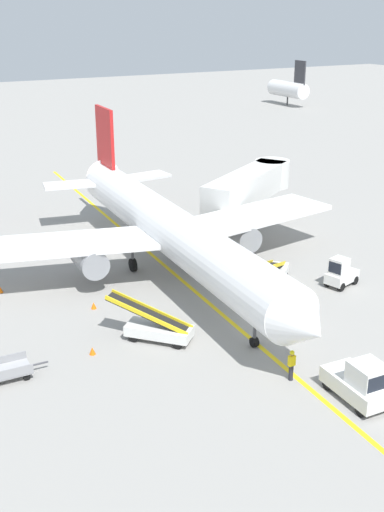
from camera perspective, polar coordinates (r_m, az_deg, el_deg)
ground_plane at (r=38.59m, az=6.11°, el=-6.54°), size 300.00×300.00×0.00m
taxi_line_yellow at (r=41.96m, az=1.32°, el=-4.05°), size 4.86×79.89×0.01m
airliner at (r=45.26m, az=-2.13°, el=2.50°), size 28.56×35.32×10.10m
jet_bridge at (r=56.63m, az=5.42°, el=6.35°), size 12.20×8.92×4.85m
pushback_tug at (r=32.53m, az=14.76°, el=-10.79°), size 2.07×3.68×2.20m
baggage_tug_near_wing at (r=45.07m, az=13.07°, el=-1.51°), size 2.66×1.91×2.10m
belt_loader_forward_hold at (r=37.00m, az=-3.12°, el=-6.36°), size 4.34×4.50×2.59m
belt_loader_aft_hold at (r=44.64m, az=7.24°, el=-1.54°), size 4.47×4.37×2.59m
baggage_cart_loaded at (r=34.73m, az=-16.41°, el=-9.81°), size 3.78×1.63×0.94m
ground_crew_marshaller at (r=33.49m, az=8.82°, el=-9.47°), size 0.36×0.24×1.70m
safety_cone_nose_left at (r=45.01m, az=-16.64°, el=-2.88°), size 0.36×0.36×0.44m
safety_cone_nose_right at (r=41.36m, az=-8.72°, el=-4.36°), size 0.36×0.36×0.44m
safety_cone_wingtip_left at (r=36.14m, az=-8.83°, el=-8.31°), size 0.36×0.36×0.44m
distant_aircraft_mid_left at (r=133.12m, az=8.55°, el=14.47°), size 3.00×10.10×8.80m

